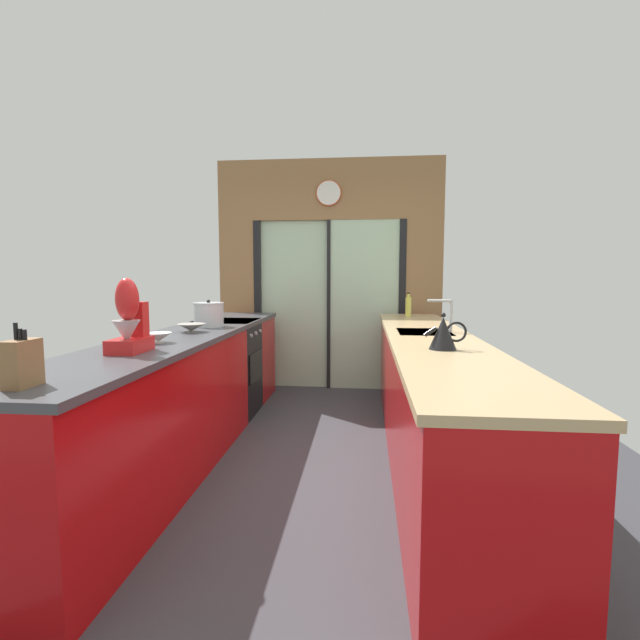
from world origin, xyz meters
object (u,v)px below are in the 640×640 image
stand_mixer (129,324)px  stock_pot (209,315)px  mixing_bowl_far (191,328)px  kettle (443,333)px  soap_bottle (408,306)px  mixing_bowl_near (158,337)px  oven_range (227,368)px  knife_block (22,363)px

stand_mixer → stock_pot: bearing=90.0°
mixing_bowl_far → kettle: size_ratio=0.86×
mixing_bowl_far → stock_pot: size_ratio=0.84×
soap_bottle → mixing_bowl_near: bearing=-130.0°
stand_mixer → soap_bottle: (1.78, 2.47, -0.05)m
mixing_bowl_near → soap_bottle: size_ratio=0.67×
oven_range → stock_pot: 0.77m
soap_bottle → oven_range: bearing=-160.2°
mixing_bowl_near → knife_block: 1.17m
knife_block → stand_mixer: bearing=90.0°
knife_block → stand_mixer: size_ratio=0.60×
mixing_bowl_far → soap_bottle: (1.78, 1.56, 0.07)m
knife_block → stand_mixer: 0.82m
mixing_bowl_near → knife_block: knife_block is taller
oven_range → knife_block: knife_block is taller
stand_mixer → kettle: stand_mixer is taller
stock_pot → soap_bottle: soap_bottle is taller
mixing_bowl_near → stand_mixer: 0.37m
knife_block → kettle: (1.78, 1.09, 0.00)m
kettle → soap_bottle: bearing=90.1°
oven_range → soap_bottle: soap_bottle is taller
mixing_bowl_far → stock_pot: (-0.00, 0.39, 0.07)m
stock_pot → kettle: 2.06m
oven_range → mixing_bowl_near: 1.56m
knife_block → soap_bottle: size_ratio=1.00×
kettle → soap_bottle: soap_bottle is taller
soap_bottle → knife_block: bearing=-118.4°
oven_range → stand_mixer: 1.93m
stand_mixer → mixing_bowl_near: bearing=90.0°
mixing_bowl_far → soap_bottle: 2.37m
knife_block → stock_pot: knife_block is taller
oven_range → kettle: bearing=-40.8°
mixing_bowl_near → kettle: 1.79m
oven_range → kettle: kettle is taller
oven_range → kettle: 2.44m
kettle → stand_mixer: bearing=-171.3°
stand_mixer → soap_bottle: size_ratio=1.66×
soap_bottle → stand_mixer: bearing=-125.8°
stand_mixer → mixing_bowl_far: bearing=90.0°
mixing_bowl_far → stand_mixer: 0.92m
stand_mixer → stock_pot: stand_mixer is taller
oven_range → mixing_bowl_far: mixing_bowl_far is taller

